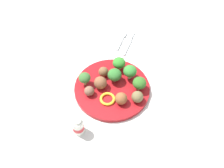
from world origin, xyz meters
TOP-DOWN VIEW (x-y plane):
  - ground_plane at (0.00, 0.00)m, footprint 4.00×4.00m
  - plate at (0.00, 0.00)m, footprint 0.28×0.28m
  - broccoli_floret_mid_left at (0.03, -0.00)m, footprint 0.05×0.05m
  - broccoli_floret_back_left at (0.02, -0.10)m, footprint 0.05×0.05m
  - broccoli_floret_front_left at (-0.01, 0.10)m, footprint 0.04×0.04m
  - broccoli_floret_center at (0.10, 0.00)m, footprint 0.05×0.05m
  - broccoli_floret_near_rim at (0.06, -0.05)m, footprint 0.05×0.05m
  - meatball_mid_left at (0.05, 0.05)m, footprint 0.04×0.04m
  - meatball_front_left at (-0.01, 0.04)m, footprint 0.05×0.05m
  - meatball_far_rim at (-0.03, -0.10)m, footprint 0.04×0.04m
  - meatball_back_left at (-0.05, -0.05)m, footprint 0.04×0.04m
  - meatball_front_right at (-0.05, 0.07)m, footprint 0.04×0.04m
  - pepper_ring_front_left at (-0.06, 0.00)m, footprint 0.08×0.08m
  - napkin at (0.25, 0.02)m, footprint 0.18×0.14m
  - fork at (0.26, 0.03)m, footprint 0.12×0.02m
  - knife at (0.26, -0.00)m, footprint 0.15×0.03m
  - yogurt_bottle at (-0.20, 0.06)m, footprint 0.04×0.04m

SIDE VIEW (x-z plane):
  - ground_plane at x=0.00m, z-range 0.00..0.00m
  - napkin at x=0.25m, z-range 0.00..0.01m
  - knife at x=0.26m, z-range 0.00..0.01m
  - fork at x=0.26m, z-range 0.00..0.01m
  - plate at x=0.00m, z-range 0.00..0.02m
  - pepper_ring_front_left at x=-0.06m, z-range 0.02..0.03m
  - yogurt_bottle at x=-0.20m, z-range 0.00..0.07m
  - meatball_front_right at x=-0.05m, z-range 0.02..0.05m
  - meatball_mid_left at x=0.05m, z-range 0.02..0.05m
  - meatball_far_rim at x=-0.03m, z-range 0.02..0.06m
  - meatball_back_left at x=-0.05m, z-range 0.02..0.06m
  - meatball_front_left at x=-0.01m, z-range 0.02..0.06m
  - broccoli_floret_center at x=0.10m, z-range 0.02..0.07m
  - broccoli_floret_back_left at x=0.02m, z-range 0.02..0.07m
  - broccoli_floret_mid_left at x=0.03m, z-range 0.02..0.08m
  - broccoli_floret_front_left at x=-0.01m, z-range 0.02..0.08m
  - broccoli_floret_near_rim at x=0.06m, z-range 0.02..0.08m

